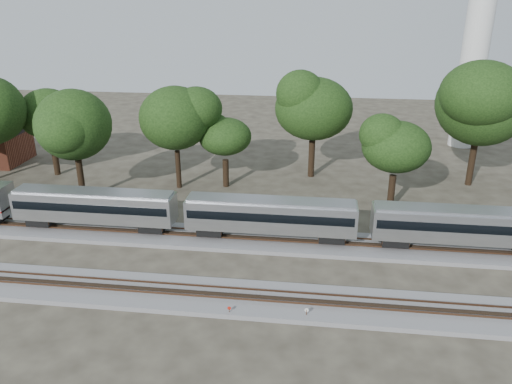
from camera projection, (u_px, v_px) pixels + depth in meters
ground at (205, 271)px, 43.13m from camera, size 160.00×160.00×0.00m
track_far at (218, 238)px, 48.59m from camera, size 160.00×5.00×0.73m
track_near at (193, 295)px, 39.37m from camera, size 160.00×5.00×0.73m
train at (366, 219)px, 45.91m from camera, size 101.13×2.88×4.24m
switch_stand_red at (229, 310)px, 36.89m from camera, size 0.28×0.05×0.87m
switch_stand_white at (306, 312)px, 36.55m from camera, size 0.31×0.06×0.96m
switch_lever at (262, 314)px, 37.17m from camera, size 0.56×0.42×0.30m
tree_1 at (48, 113)px, 63.25m from camera, size 8.42×8.42×11.87m
tree_2 at (73, 125)px, 55.21m from camera, size 8.98×8.98×12.66m
tree_3 at (175, 118)px, 58.64m from camera, size 8.88×8.88×12.52m
tree_4 at (225, 137)px, 59.89m from camera, size 6.50×6.50×9.16m
tree_5 at (314, 109)px, 62.32m from camera, size 9.10×9.10×12.83m
tree_6 at (396, 147)px, 53.43m from camera, size 7.20×7.20×10.14m
tree_7 at (481, 104)px, 58.99m from camera, size 10.32×10.32×14.55m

